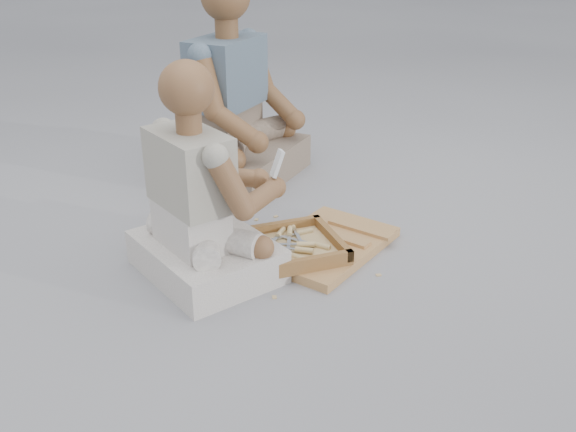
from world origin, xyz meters
TOP-DOWN VIEW (x-y plane):
  - ground at (0.00, 0.00)m, footprint 60.00×60.00m
  - carved_panel at (0.29, 0.28)m, footprint 0.68×0.57m
  - tool_tray at (0.09, 0.29)m, footprint 0.50×0.44m
  - chisel_0 at (0.21, 0.23)m, footprint 0.12×0.20m
  - chisel_1 at (0.15, 0.26)m, footprint 0.19×0.14m
  - chisel_2 at (0.13, 0.39)m, footprint 0.19×0.15m
  - chisel_3 at (0.08, 0.22)m, footprint 0.09×0.21m
  - chisel_4 at (0.12, 0.23)m, footprint 0.17×0.17m
  - chisel_5 at (0.21, 0.36)m, footprint 0.22×0.04m
  - chisel_6 at (0.17, 0.36)m, footprint 0.14×0.19m
  - chisel_7 at (0.21, 0.41)m, footprint 0.09×0.21m
  - wood_chip_0 at (0.28, 0.66)m, footprint 0.02×0.02m
  - wood_chip_1 at (0.05, 0.38)m, footprint 0.02×0.02m
  - wood_chip_2 at (-0.06, 0.43)m, footprint 0.02×0.02m
  - wood_chip_3 at (-0.08, 0.09)m, footprint 0.02×0.02m
  - wood_chip_4 at (0.28, 0.19)m, footprint 0.02×0.02m
  - wood_chip_5 at (0.29, 0.20)m, footprint 0.02×0.02m
  - wood_chip_6 at (-0.11, 0.43)m, footprint 0.02×0.02m
  - wood_chip_7 at (0.27, 0.31)m, footprint 0.02×0.02m
  - wood_chip_8 at (-0.16, 0.27)m, footprint 0.02×0.02m
  - wood_chip_9 at (0.33, 0.00)m, footprint 0.02×0.02m
  - wood_chip_10 at (-0.18, 0.31)m, footprint 0.02×0.02m
  - wood_chip_11 at (0.04, 0.45)m, footprint 0.02×0.02m
  - wood_chip_12 at (0.19, 0.68)m, footprint 0.02×0.02m
  - wood_chip_13 at (-0.18, 0.55)m, footprint 0.02×0.02m
  - wood_chip_14 at (0.35, 0.29)m, footprint 0.02×0.02m
  - craftsman at (-0.20, 0.38)m, footprint 0.56×0.55m
  - companion at (0.39, 1.20)m, footprint 0.82×0.77m
  - mobile_phone at (0.10, 0.35)m, footprint 0.06×0.05m

SIDE VIEW (x-z plane):
  - ground at x=0.00m, z-range 0.00..0.00m
  - wood_chip_0 at x=0.28m, z-range 0.00..0.00m
  - wood_chip_1 at x=0.05m, z-range 0.00..0.00m
  - wood_chip_2 at x=-0.06m, z-range 0.00..0.00m
  - wood_chip_3 at x=-0.08m, z-range 0.00..0.00m
  - wood_chip_4 at x=0.28m, z-range 0.00..0.00m
  - wood_chip_5 at x=0.29m, z-range 0.00..0.00m
  - wood_chip_6 at x=-0.11m, z-range 0.00..0.00m
  - wood_chip_7 at x=0.27m, z-range 0.00..0.00m
  - wood_chip_8 at x=-0.16m, z-range 0.00..0.00m
  - wood_chip_9 at x=0.33m, z-range 0.00..0.00m
  - wood_chip_10 at x=-0.18m, z-range 0.00..0.00m
  - wood_chip_11 at x=0.04m, z-range 0.00..0.00m
  - wood_chip_12 at x=0.19m, z-range 0.00..0.00m
  - wood_chip_13 at x=-0.18m, z-range 0.00..0.00m
  - wood_chip_14 at x=0.35m, z-range 0.00..0.00m
  - carved_panel at x=0.29m, z-range 0.00..0.04m
  - tool_tray at x=0.09m, z-range 0.03..0.09m
  - chisel_3 at x=0.08m, z-range 0.05..0.07m
  - chisel_5 at x=0.21m, z-range 0.05..0.08m
  - chisel_0 at x=0.21m, z-range 0.06..0.08m
  - chisel_2 at x=0.13m, z-range 0.06..0.08m
  - chisel_7 at x=0.21m, z-range 0.06..0.08m
  - chisel_6 at x=0.17m, z-range 0.06..0.08m
  - chisel_4 at x=0.12m, z-range 0.06..0.08m
  - chisel_1 at x=0.15m, z-range 0.06..0.09m
  - craftsman at x=-0.20m, z-range -0.13..0.68m
  - companion at x=0.39m, z-range -0.17..0.84m
  - mobile_phone at x=0.10m, z-range 0.34..0.44m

